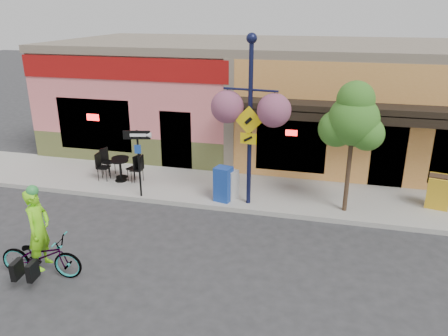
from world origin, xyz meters
name	(u,v)px	position (x,y,z in m)	size (l,w,h in m)	color
ground	(235,220)	(0.00, 0.00, 0.00)	(90.00, 90.00, 0.00)	#2D2D30
sidewalk	(248,191)	(0.00, 2.00, 0.07)	(24.00, 3.00, 0.15)	#9E9B93
curb	(239,210)	(0.00, 0.55, 0.07)	(24.00, 0.12, 0.15)	#A8A59E
building	(274,96)	(0.00, 7.50, 2.25)	(18.20, 8.20, 4.50)	#E27073
bicycle	(41,256)	(-3.67, -3.77, 0.50)	(0.67, 1.92, 1.01)	maroon
cyclist_rider	(40,239)	(-3.62, -3.77, 0.94)	(0.69, 0.45, 1.89)	#83F319
lamp_post	(250,123)	(0.21, 0.98, 2.67)	(1.61, 0.64, 5.04)	#121639
one_way_sign	(139,164)	(-3.21, 0.65, 1.24)	(0.83, 0.18, 2.17)	black
cafe_set_left	(120,168)	(-4.44, 1.68, 0.64)	(1.62, 0.81, 0.97)	black
cafe_set_right	(121,164)	(-4.56, 1.98, 0.63)	(1.61, 0.81, 0.97)	black
newspaper_box_blue	(223,184)	(-0.59, 0.96, 0.70)	(0.49, 0.44, 1.09)	#1B41A3
newspaper_box_grey	(230,184)	(-0.44, 1.17, 0.62)	(0.44, 0.40, 0.94)	#B5B5B5
street_tree	(351,148)	(3.08, 1.16, 2.09)	(1.51, 1.51, 3.87)	#3D7A26
sandwich_board	(438,195)	(5.69, 1.73, 0.68)	(0.63, 0.46, 1.05)	gold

